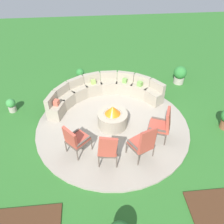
{
  "coord_description": "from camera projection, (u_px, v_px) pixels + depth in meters",
  "views": [
    {
      "loc": [
        -0.61,
        -5.78,
        5.33
      ],
      "look_at": [
        0.0,
        0.2,
        0.45
      ],
      "focal_mm": 37.62,
      "sensor_mm": 36.0,
      "label": 1
    }
  ],
  "objects": [
    {
      "name": "potted_plant_3",
      "position": [
        180.0,
        74.0,
        9.74
      ],
      "size": [
        0.53,
        0.53,
        0.76
      ],
      "color": "#A89E8E",
      "rests_on": "ground_plane"
    },
    {
      "name": "lounge_chair_back_left",
      "position": [
        143.0,
        143.0,
        6.42
      ],
      "size": [
        0.81,
        0.83,
        1.15
      ],
      "rotation": [
        0.0,
        0.0,
        6.79
      ],
      "color": "brown",
      "rests_on": "patio_circle"
    },
    {
      "name": "potted_plant_2",
      "position": [
        11.0,
        105.0,
        8.33
      ],
      "size": [
        0.32,
        0.32,
        0.52
      ],
      "color": "#A89E8E",
      "rests_on": "ground_plane"
    },
    {
      "name": "lounge_chair_front_left",
      "position": [
        75.0,
        139.0,
        6.57
      ],
      "size": [
        0.8,
        0.82,
        1.05
      ],
      "rotation": [
        0.0,
        0.0,
        5.46
      ],
      "color": "brown",
      "rests_on": "patio_circle"
    },
    {
      "name": "patio_circle",
      "position": [
        113.0,
        125.0,
        7.85
      ],
      "size": [
        5.03,
        5.03,
        0.06
      ],
      "primitive_type": "cylinder",
      "color": "#9E9384",
      "rests_on": "ground_plane"
    },
    {
      "name": "curved_stone_bench",
      "position": [
        103.0,
        92.0,
        8.79
      ],
      "size": [
        4.2,
        1.93,
        0.82
      ],
      "color": "#9E937F",
      "rests_on": "patio_circle"
    },
    {
      "name": "lounge_chair_front_right",
      "position": [
        108.0,
        149.0,
        6.25
      ],
      "size": [
        0.59,
        0.59,
        1.12
      ],
      "rotation": [
        0.0,
        0.0,
        6.16
      ],
      "color": "brown",
      "rests_on": "patio_circle"
    },
    {
      "name": "ground_plane",
      "position": [
        113.0,
        126.0,
        7.87
      ],
      "size": [
        24.0,
        24.0,
        0.0
      ],
      "primitive_type": "plane",
      "color": "#2D6B28"
    },
    {
      "name": "potted_plant_1",
      "position": [
        80.0,
        75.0,
        9.84
      ],
      "size": [
        0.34,
        0.34,
        0.62
      ],
      "color": "#605B56",
      "rests_on": "ground_plane"
    },
    {
      "name": "fire_pit",
      "position": [
        113.0,
        118.0,
        7.64
      ],
      "size": [
        0.98,
        0.98,
        0.77
      ],
      "color": "#9E937F",
      "rests_on": "patio_circle"
    },
    {
      "name": "lounge_chair_back_right",
      "position": [
        162.0,
        124.0,
        7.01
      ],
      "size": [
        0.8,
        0.78,
        1.12
      ],
      "rotation": [
        0.0,
        0.0,
        7.46
      ],
      "color": "brown",
      "rests_on": "patio_circle"
    }
  ]
}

